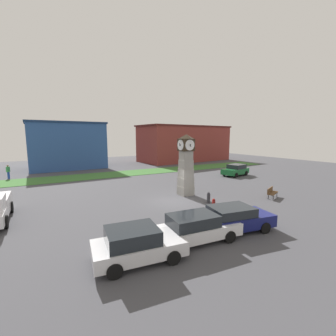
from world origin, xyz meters
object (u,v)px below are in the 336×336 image
(pedestrian_near_bench, at_px, (8,171))
(car_by_building, at_px, (234,218))
(bollard_mid_row, at_px, (209,198))
(bench, at_px, (272,192))
(car_far_lot, at_px, (236,170))
(car_near_tower, at_px, (197,227))
(bollard_near_tower, at_px, (214,204))
(car_navy_sedan, at_px, (137,244))
(clock_tower, at_px, (186,165))

(pedestrian_near_bench, bearing_deg, car_by_building, -62.47)
(bollard_mid_row, xyz_separation_m, bench, (5.87, -1.53, 0.07))
(car_far_lot, relative_size, pedestrian_near_bench, 2.45)
(car_near_tower, xyz_separation_m, pedestrian_near_bench, (-10.74, 25.79, 0.28))
(car_by_building, height_order, pedestrian_near_bench, pedestrian_near_bench)
(bollard_near_tower, bearing_deg, car_far_lot, 38.53)
(car_navy_sedan, height_order, pedestrian_near_bench, pedestrian_near_bench)
(car_far_lot, bearing_deg, car_near_tower, -141.09)
(car_navy_sedan, bearing_deg, pedestrian_near_bench, 105.81)
(car_navy_sedan, relative_size, pedestrian_near_bench, 2.34)
(bollard_near_tower, xyz_separation_m, bollard_mid_row, (0.77, 1.52, 0.02))
(bollard_near_tower, bearing_deg, clock_tower, 82.94)
(bollard_mid_row, height_order, pedestrian_near_bench, pedestrian_near_bench)
(car_navy_sedan, height_order, car_far_lot, car_far_lot)
(bench, height_order, pedestrian_near_bench, pedestrian_near_bench)
(car_near_tower, bearing_deg, clock_tower, 59.81)
(car_navy_sedan, bearing_deg, bollard_near_tower, 26.07)
(clock_tower, bearing_deg, bollard_near_tower, -97.06)
(bollard_mid_row, bearing_deg, car_far_lot, 35.67)
(clock_tower, bearing_deg, car_navy_sedan, -134.28)
(car_near_tower, height_order, car_far_lot, car_far_lot)
(clock_tower, xyz_separation_m, car_by_building, (-1.99, -8.05, -2.06))
(bollard_mid_row, height_order, car_near_tower, car_near_tower)
(car_near_tower, bearing_deg, bench, 17.72)
(clock_tower, relative_size, car_by_building, 1.23)
(bollard_near_tower, xyz_separation_m, car_far_lot, (12.29, 9.79, 0.35))
(bollard_mid_row, distance_m, car_by_building, 5.43)
(bollard_mid_row, distance_m, car_far_lot, 14.19)
(car_navy_sedan, height_order, bench, car_navy_sedan)
(clock_tower, height_order, car_navy_sedan, clock_tower)
(bollard_near_tower, distance_m, pedestrian_near_bench, 26.83)
(bollard_near_tower, height_order, bench, bench)
(car_navy_sedan, relative_size, car_far_lot, 0.96)
(bollard_near_tower, height_order, car_far_lot, car_far_lot)
(car_far_lot, relative_size, bench, 2.59)
(bollard_mid_row, bearing_deg, pedestrian_near_bench, 126.89)
(clock_tower, xyz_separation_m, bench, (6.07, -4.62, -2.28))
(clock_tower, relative_size, pedestrian_near_bench, 3.14)
(car_by_building, xyz_separation_m, bench, (8.06, 3.43, -0.23))
(bollard_near_tower, distance_m, car_far_lot, 15.71)
(bollard_mid_row, distance_m, pedestrian_near_bench, 26.03)
(bollard_mid_row, xyz_separation_m, pedestrian_near_bench, (-15.62, 20.81, 0.58))
(car_near_tower, bearing_deg, car_by_building, 0.13)
(clock_tower, relative_size, bench, 3.32)
(car_navy_sedan, xyz_separation_m, car_near_tower, (3.37, 0.21, -0.02))
(clock_tower, height_order, car_far_lot, clock_tower)
(car_far_lot, bearing_deg, clock_tower, -156.14)
(car_by_building, distance_m, bench, 8.76)
(car_navy_sedan, height_order, car_by_building, car_navy_sedan)
(car_navy_sedan, relative_size, bench, 2.48)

